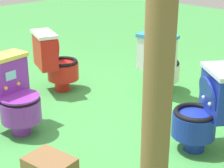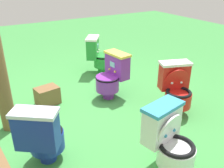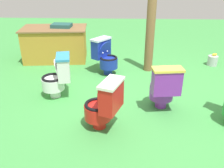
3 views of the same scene
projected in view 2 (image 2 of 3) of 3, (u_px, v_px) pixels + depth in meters
The scene contains 7 objects.
ground at pixel (92, 110), 3.69m from camera, with size 14.00×14.00×0.00m, color #429947.
toilet_blue at pixel (42, 135), 2.53m from camera, with size 0.63×0.62×0.73m.
toilet_white at pixel (169, 140), 2.46m from camera, with size 0.56×0.49×0.73m.
toilet_purple at pixel (112, 76), 3.95m from camera, with size 0.46×0.54×0.73m.
toilet_red at pixel (176, 88), 3.53m from camera, with size 0.60×0.55×0.73m.
toilet_green at pixel (99, 55), 4.88m from camera, with size 0.61×0.63×0.73m.
small_crate at pixel (47, 96), 3.82m from camera, with size 0.34×0.25×0.27m, color brown.
Camera 2 is at (-2.88, 1.38, 1.91)m, focal length 39.91 mm.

